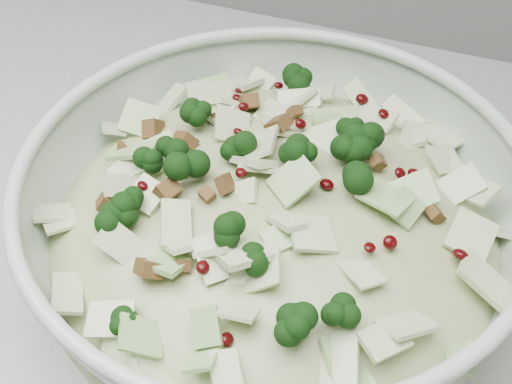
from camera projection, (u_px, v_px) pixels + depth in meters
The scene contains 3 objects.
counter at pixel (98, 383), 0.98m from camera, with size 3.60×0.60×0.90m, color #B9BAB5.
mixing_bowl at pixel (274, 237), 0.48m from camera, with size 0.41×0.41×0.13m.
salad at pixel (274, 216), 0.46m from camera, with size 0.32×0.32×0.13m.
Camera 1 is at (0.38, 1.30, 1.33)m, focal length 50.00 mm.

